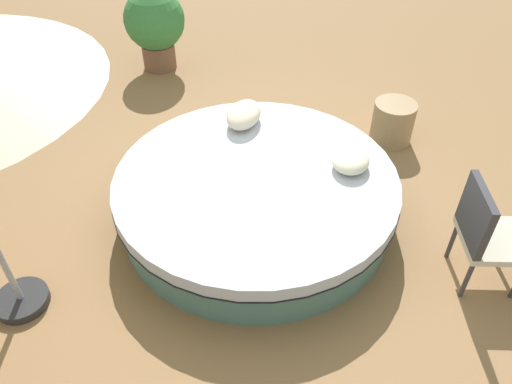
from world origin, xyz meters
The scene contains 7 objects.
ground_plane centered at (0.00, 0.00, 0.00)m, with size 16.00×16.00×0.00m, color olive.
round_bed centered at (0.00, 0.00, 0.25)m, with size 2.68×2.68×0.49m.
throw_pillow_0 centered at (-0.39, 0.81, 0.58)m, with size 0.41×0.35×0.16m, color beige.
throw_pillow_1 centered at (-0.81, -0.38, 0.60)m, with size 0.53×0.34×0.21m, color beige.
patio_chair centered at (0.20, 1.99, 0.56)m, with size 0.63×0.62×0.98m.
planter centered at (-2.59, -2.27, 0.65)m, with size 0.84×0.84×1.14m.
side_table centered at (-1.69, 1.14, 0.25)m, with size 0.48×0.48×0.49m, color #997A56.
Camera 1 is at (3.44, 1.06, 3.43)m, focal length 34.97 mm.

